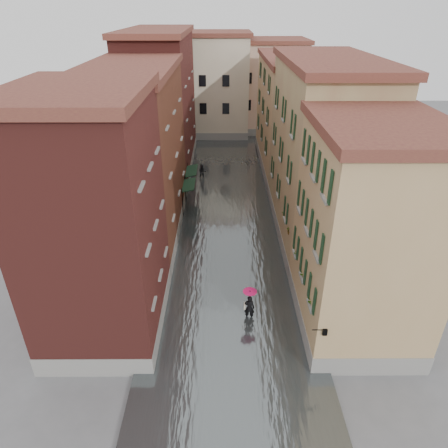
{
  "coord_description": "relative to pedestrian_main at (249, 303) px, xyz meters",
  "views": [
    {
      "loc": [
        -0.48,
        -20.05,
        16.59
      ],
      "look_at": [
        -0.37,
        4.57,
        3.0
      ],
      "focal_mm": 32.0,
      "sensor_mm": 36.0,
      "label": 1
    }
  ],
  "objects": [
    {
      "name": "awning_near",
      "position": [
        -4.58,
        14.42,
        1.27
      ],
      "size": [
        1.09,
        2.85,
        2.8
      ],
      "color": "#16321F",
      "rests_on": "ground"
    },
    {
      "name": "building_right_mid",
      "position": [
        5.91,
        10.8,
        5.31
      ],
      "size": [
        6.0,
        14.0,
        13.0
      ],
      "primitive_type": "cube",
      "color": "tan",
      "rests_on": "ground"
    },
    {
      "name": "building_end_cream",
      "position": [
        -4.09,
        39.8,
        5.31
      ],
      "size": [
        12.0,
        9.0,
        13.0
      ],
      "primitive_type": "cube",
      "color": "beige",
      "rests_on": "ground"
    },
    {
      "name": "building_right_near",
      "position": [
        5.91,
        -0.2,
        4.56
      ],
      "size": [
        6.0,
        8.0,
        11.5
      ],
      "primitive_type": "cube",
      "color": "tan",
      "rests_on": "ground"
    },
    {
      "name": "building_left_mid",
      "position": [
        -8.09,
        10.8,
        5.06
      ],
      "size": [
        6.0,
        14.0,
        12.5
      ],
      "primitive_type": "cube",
      "color": "#5F2C1E",
      "rests_on": "ground"
    },
    {
      "name": "building_left_far",
      "position": [
        -8.09,
        25.8,
        5.81
      ],
      "size": [
        6.0,
        16.0,
        14.0
      ],
      "primitive_type": "cube",
      "color": "maroon",
      "rests_on": "ground"
    },
    {
      "name": "building_left_near",
      "position": [
        -8.09,
        -0.2,
        5.31
      ],
      "size": [
        6.0,
        8.0,
        13.0
      ],
      "primitive_type": "cube",
      "color": "maroon",
      "rests_on": "ground"
    },
    {
      "name": "pedestrian_far",
      "position": [
        -3.72,
        21.71,
        -0.32
      ],
      "size": [
        0.86,
        0.68,
        1.74
      ],
      "primitive_type": "imported",
      "rotation": [
        0.0,
        0.0,
        0.02
      ],
      "color": "black",
      "rests_on": "ground"
    },
    {
      "name": "floodwater",
      "position": [
        -1.09,
        14.8,
        -1.09
      ],
      "size": [
        10.0,
        60.0,
        0.2
      ],
      "primitive_type": "cube",
      "color": "#4A5152",
      "rests_on": "ground"
    },
    {
      "name": "building_right_far",
      "position": [
        5.91,
        25.8,
        4.56
      ],
      "size": [
        6.0,
        16.0,
        11.5
      ],
      "primitive_type": "cube",
      "color": "tan",
      "rests_on": "ground"
    },
    {
      "name": "window_planters",
      "position": [
        3.03,
        2.43,
        2.32
      ],
      "size": [
        0.59,
        10.72,
        0.84
      ],
      "color": "brown",
      "rests_on": "ground"
    },
    {
      "name": "awning_far",
      "position": [
        -4.58,
        17.85,
        1.28
      ],
      "size": [
        1.09,
        3.01,
        2.8
      ],
      "color": "#16321F",
      "rests_on": "ground"
    },
    {
      "name": "building_end_pink",
      "position": [
        4.91,
        41.8,
        4.81
      ],
      "size": [
        10.0,
        9.0,
        12.0
      ],
      "primitive_type": "cube",
      "color": "#D2A993",
      "rests_on": "ground"
    },
    {
      "name": "pedestrian_main",
      "position": [
        0.0,
        0.0,
        0.0
      ],
      "size": [
        0.85,
        0.85,
        2.06
      ],
      "color": "black",
      "rests_on": "ground"
    },
    {
      "name": "ground",
      "position": [
        -1.09,
        1.8,
        -1.19
      ],
      "size": [
        120.0,
        120.0,
        0.0
      ],
      "primitive_type": "plane",
      "color": "#5B5B5D",
      "rests_on": "ground"
    },
    {
      "name": "wall_lantern",
      "position": [
        3.24,
        -4.2,
        1.82
      ],
      "size": [
        0.71,
        0.22,
        0.35
      ],
      "color": "black",
      "rests_on": "ground"
    }
  ]
}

